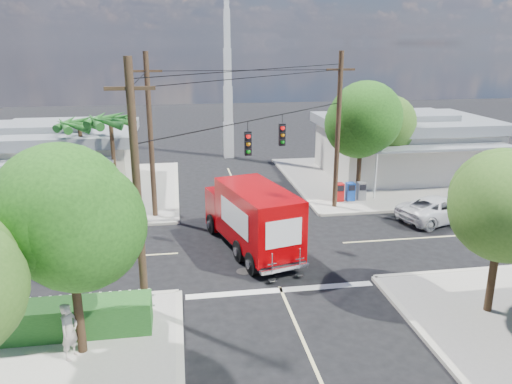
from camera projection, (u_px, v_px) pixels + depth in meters
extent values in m
plane|color=black|center=(263.00, 248.00, 23.79)|extent=(120.00, 120.00, 0.00)
cube|color=#9D988E|center=(387.00, 178.00, 35.84)|extent=(14.00, 14.00, 0.14)
cube|color=#B6B1A1|center=(292.00, 182.00, 34.79)|extent=(0.25, 14.00, 0.14)
cube|color=#B6B1A1|center=(436.00, 209.00, 29.21)|extent=(14.00, 0.25, 0.14)
cube|color=#9D988E|center=(68.00, 192.00, 32.53)|extent=(14.00, 14.00, 0.14)
cube|color=#B6B1A1|center=(177.00, 187.00, 33.58)|extent=(0.25, 14.00, 0.14)
cube|color=#B6B1A1|center=(41.00, 230.00, 25.91)|extent=(14.00, 0.25, 0.14)
cube|color=beige|center=(237.00, 190.00, 33.26)|extent=(0.12, 12.00, 0.01)
cube|color=beige|center=(321.00, 383.00, 14.33)|extent=(0.12, 12.00, 0.01)
cube|color=beige|center=(457.00, 236.00, 25.30)|extent=(12.00, 0.12, 0.01)
cube|color=beige|center=(42.00, 262.00, 22.29)|extent=(12.00, 0.12, 0.01)
cube|color=silver|center=(281.00, 290.00, 19.72)|extent=(7.50, 0.40, 0.01)
cube|color=silver|center=(403.00, 151.00, 36.50)|extent=(11.00, 8.00, 3.40)
cube|color=gray|center=(405.00, 123.00, 35.92)|extent=(11.80, 8.80, 0.70)
cube|color=gray|center=(406.00, 116.00, 35.77)|extent=(6.05, 4.40, 0.50)
cube|color=gray|center=(438.00, 148.00, 31.52)|extent=(9.90, 1.80, 0.15)
cylinder|color=silver|center=(375.00, 176.00, 30.52)|extent=(0.12, 0.12, 2.90)
cylinder|color=silver|center=(506.00, 170.00, 31.84)|extent=(0.12, 0.12, 2.90)
cube|color=beige|center=(54.00, 162.00, 33.32)|extent=(10.00, 8.00, 3.20)
cube|color=gray|center=(51.00, 133.00, 32.76)|extent=(10.80, 8.80, 0.70)
cube|color=gray|center=(50.00, 126.00, 32.62)|extent=(5.50, 4.40, 0.50)
cube|color=gray|center=(33.00, 163.00, 28.37)|extent=(9.00, 1.80, 0.15)
cylinder|color=silver|center=(105.00, 186.00, 28.60)|extent=(0.12, 0.12, 2.70)
cube|color=silver|center=(229.00, 140.00, 42.37)|extent=(0.80, 0.80, 3.00)
cube|color=silver|center=(228.00, 104.00, 41.51)|extent=(0.70, 0.70, 3.00)
cube|color=silver|center=(227.00, 67.00, 40.65)|extent=(0.60, 0.60, 3.00)
cube|color=silver|center=(227.00, 29.00, 39.79)|extent=(0.50, 0.50, 3.00)
cylinder|color=#422D1C|center=(77.00, 297.00, 15.07)|extent=(0.28, 0.28, 3.71)
sphere|color=#1D4713|center=(69.00, 226.00, 14.41)|extent=(3.71, 3.71, 3.71)
sphere|color=#1D4713|center=(55.00, 216.00, 14.47)|extent=(3.02, 3.02, 3.02)
sphere|color=#1D4713|center=(80.00, 232.00, 14.21)|extent=(3.25, 3.25, 3.25)
cylinder|color=#422D1C|center=(359.00, 165.00, 30.69)|extent=(0.28, 0.28, 4.10)
sphere|color=#1D4713|center=(362.00, 124.00, 29.95)|extent=(4.10, 4.10, 4.10)
sphere|color=#1D4713|center=(354.00, 119.00, 30.01)|extent=(3.33, 3.33, 3.33)
sphere|color=#1D4713|center=(369.00, 126.00, 29.76)|extent=(3.58, 3.58, 3.58)
cylinder|color=#422D1C|center=(385.00, 160.00, 33.23)|extent=(0.28, 0.28, 3.58)
sphere|color=#33601C|center=(387.00, 126.00, 32.59)|extent=(3.58, 3.58, 3.58)
sphere|color=#33601C|center=(380.00, 122.00, 32.66)|extent=(2.91, 2.91, 2.91)
sphere|color=#33601C|center=(394.00, 129.00, 32.39)|extent=(3.14, 3.14, 3.14)
cylinder|color=#422D1C|center=(494.00, 266.00, 17.50)|extent=(0.28, 0.28, 3.46)
sphere|color=#33601C|center=(502.00, 208.00, 16.88)|extent=(3.46, 3.46, 3.46)
sphere|color=#33601C|center=(489.00, 200.00, 16.95)|extent=(2.81, 2.81, 2.81)
cylinder|color=#422D1C|center=(114.00, 164.00, 29.01)|extent=(0.24, 0.24, 5.00)
cone|color=#1E5C1D|center=(127.00, 119.00, 28.40)|extent=(0.50, 2.06, 0.98)
cone|color=#1E5C1D|center=(122.00, 117.00, 29.02)|extent=(1.92, 1.68, 0.98)
cone|color=#1E5C1D|center=(109.00, 117.00, 29.07)|extent=(2.12, 0.95, 0.98)
cone|color=#1E5C1D|center=(97.00, 119.00, 28.51)|extent=(1.34, 2.07, 0.98)
cone|color=#1E5C1D|center=(95.00, 121.00, 27.77)|extent=(1.34, 2.07, 0.98)
cone|color=#1E5C1D|center=(105.00, 122.00, 27.40)|extent=(2.12, 0.95, 0.98)
cone|color=#1E5C1D|center=(119.00, 121.00, 27.68)|extent=(1.92, 1.68, 0.98)
cylinder|color=#422D1C|center=(83.00, 163.00, 30.18)|extent=(0.24, 0.24, 4.60)
cone|color=#1E5C1D|center=(95.00, 123.00, 29.63)|extent=(0.50, 2.06, 0.98)
cone|color=#1E5C1D|center=(91.00, 121.00, 30.25)|extent=(1.92, 1.68, 0.98)
cone|color=#1E5C1D|center=(78.00, 121.00, 30.30)|extent=(2.12, 0.95, 0.98)
cone|color=#1E5C1D|center=(66.00, 122.00, 29.75)|extent=(1.34, 2.07, 0.98)
cone|color=#1E5C1D|center=(63.00, 124.00, 29.01)|extent=(1.34, 2.07, 0.98)
cone|color=#1E5C1D|center=(73.00, 126.00, 28.64)|extent=(2.12, 0.95, 0.98)
cone|color=#1E5C1D|center=(87.00, 125.00, 28.92)|extent=(1.92, 1.68, 0.98)
cylinder|color=#473321|center=(137.00, 194.00, 16.80)|extent=(0.28, 0.28, 9.00)
cube|color=#473321|center=(130.00, 88.00, 15.80)|extent=(1.60, 0.12, 0.12)
cylinder|color=#473321|center=(338.00, 133.00, 28.21)|extent=(0.28, 0.28, 9.00)
cube|color=#473321|center=(341.00, 70.00, 27.21)|extent=(1.60, 0.12, 0.12)
cylinder|color=#473321|center=(151.00, 138.00, 26.65)|extent=(0.28, 0.28, 9.00)
cube|color=#473321|center=(147.00, 71.00, 25.64)|extent=(1.60, 0.12, 0.12)
cylinder|color=black|center=(263.00, 118.00, 22.02)|extent=(10.43, 10.43, 0.04)
cube|color=black|center=(248.00, 143.00, 21.42)|extent=(0.30, 0.24, 1.05)
sphere|color=red|center=(248.00, 136.00, 21.19)|extent=(0.20, 0.20, 0.20)
cube|color=black|center=(282.00, 134.00, 23.50)|extent=(0.30, 0.24, 1.05)
sphere|color=red|center=(283.00, 128.00, 23.27)|extent=(0.20, 0.20, 0.20)
cube|color=silver|center=(67.00, 312.00, 17.18)|extent=(5.94, 0.05, 0.08)
cube|color=silver|center=(66.00, 301.00, 17.07)|extent=(5.94, 0.05, 0.08)
cube|color=silver|center=(150.00, 302.00, 17.56)|extent=(0.09, 0.06, 1.00)
cube|color=#1D4F1C|center=(55.00, 319.00, 16.34)|extent=(6.20, 1.20, 1.10)
cube|color=#B01010|center=(339.00, 192.00, 30.34)|extent=(0.50, 0.50, 1.10)
cube|color=#123FA2|center=(350.00, 191.00, 30.44)|extent=(0.50, 0.50, 1.10)
cube|color=slate|center=(361.00, 191.00, 30.55)|extent=(0.50, 0.50, 1.10)
cube|color=black|center=(251.00, 238.00, 23.63)|extent=(3.78, 7.34, 0.23)
cube|color=#A50003|center=(230.00, 207.00, 25.84)|extent=(2.48, 2.03, 1.99)
cube|color=black|center=(226.00, 197.00, 26.30)|extent=(1.89, 0.70, 0.86)
cube|color=silver|center=(225.00, 214.00, 26.74)|extent=(2.04, 0.63, 0.32)
cube|color=#A50003|center=(258.00, 217.00, 22.53)|extent=(3.50, 5.64, 2.62)
cube|color=white|center=(280.00, 211.00, 22.93)|extent=(0.84, 3.15, 1.17)
cube|color=white|center=(234.00, 217.00, 22.05)|extent=(0.84, 3.15, 1.17)
cube|color=white|center=(284.00, 233.00, 20.17)|extent=(1.58, 0.43, 1.17)
cube|color=silver|center=(285.00, 268.00, 20.50)|extent=(2.16, 0.76, 0.16)
cube|color=silver|center=(272.00, 264.00, 20.05)|extent=(0.41, 0.15, 0.90)
cube|color=silver|center=(300.00, 259.00, 20.53)|extent=(0.41, 0.15, 0.90)
cylinder|color=black|center=(212.00, 224.00, 25.53)|extent=(0.53, 1.03, 0.99)
cylinder|color=black|center=(249.00, 218.00, 26.33)|extent=(0.53, 1.03, 0.99)
cylinder|color=black|center=(252.00, 264.00, 20.93)|extent=(0.53, 1.03, 0.99)
cylinder|color=black|center=(296.00, 255.00, 21.73)|extent=(0.53, 1.03, 0.99)
imported|color=silver|center=(440.00, 209.00, 27.27)|extent=(5.41, 3.64, 1.38)
imported|color=#BDAFA3|center=(69.00, 331.00, 15.03)|extent=(0.70, 0.79, 1.81)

